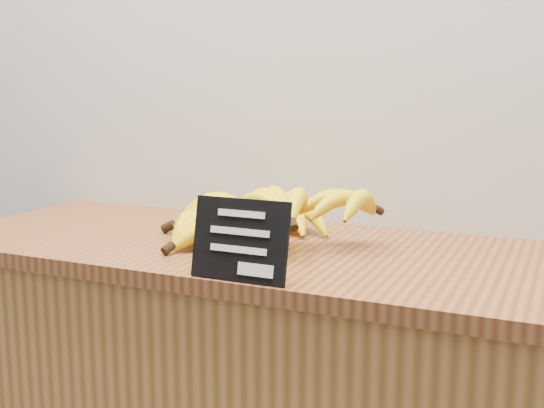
{
  "coord_description": "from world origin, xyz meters",
  "views": [
    {
      "loc": [
        0.39,
        1.56,
        1.24
      ],
      "look_at": [
        -0.12,
        2.7,
        1.02
      ],
      "focal_mm": 45.0,
      "sensor_mm": 36.0,
      "label": 1
    }
  ],
  "objects": [
    {
      "name": "banana_pile",
      "position": [
        -0.18,
        2.76,
        0.98
      ],
      "size": [
        0.5,
        0.36,
        0.12
      ],
      "color": "yellow",
      "rests_on": "counter_top"
    },
    {
      "name": "counter_top",
      "position": [
        -0.12,
        2.75,
        0.92
      ],
      "size": [
        1.43,
        0.54,
        0.03
      ],
      "primitive_type": "cube",
      "color": "brown",
      "rests_on": "counter"
    },
    {
      "name": "chalkboard_sign",
      "position": [
        -0.09,
        2.5,
        1.0
      ],
      "size": [
        0.17,
        0.03,
        0.13
      ],
      "primitive_type": "cube",
      "rotation": [
        -0.21,
        0.0,
        0.0
      ],
      "color": "black",
      "rests_on": "counter_top"
    }
  ]
}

